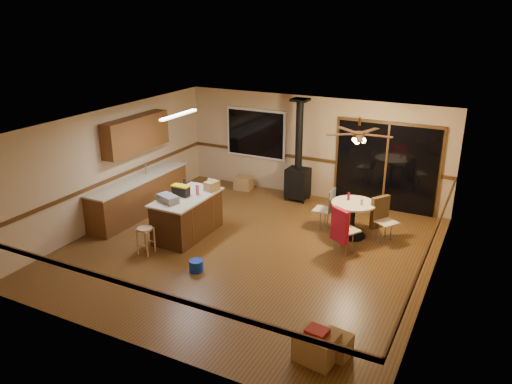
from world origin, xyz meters
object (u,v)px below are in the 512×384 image
Objects in this scene: kitchen_island at (187,216)px; chair_right at (381,213)px; wood_stove at (298,173)px; toolbox_black at (181,191)px; box_corner_b at (336,345)px; toolbox_grey at (168,199)px; chair_near at (341,225)px; dining_table at (353,213)px; chair_left at (328,205)px; box_corner_a at (316,346)px; blue_bucket at (196,266)px; bar_stool at (146,241)px; box_under_window at (243,183)px.

kitchen_island is 2.40× the size of chair_right.
wood_stove reaches higher than toolbox_black.
wood_stove is at bearing 117.54° from box_corner_b.
toolbox_grey reaches higher than box_corner_b.
chair_right is (3.87, 1.70, -0.40)m from toolbox_black.
dining_table is at bearing 90.30° from chair_near.
box_corner_b is at bearing -72.99° from chair_near.
box_corner_b is (4.26, -2.38, -0.83)m from toolbox_black.
chair_left is 4.46m from box_corner_a.
blue_bucket is 3.18m from box_corner_a.
dining_table is at bearing 37.42° from bar_stool.
bar_stool is 1.09× the size of chair_left.
toolbox_black is (-1.43, -3.05, 0.27)m from wood_stove.
toolbox_black reaches higher than bar_stool.
dining_table is 1.70× the size of box_corner_a.
toolbox_black is 0.69× the size of chair_left.
bar_stool is 3.97m from chair_left.
chair_right is (0.55, 0.15, 0.06)m from dining_table.
chair_right reaches higher than bar_stool.
bar_stool is at bearing -136.19° from chair_left.
box_corner_b is at bearing -84.45° from chair_right.
toolbox_grey is 1.16× the size of box_corner_b.
box_corner_a is (2.61, -5.64, -0.52)m from wood_stove.
toolbox_grey is at bearing -87.65° from box_under_window.
box_under_window is at bearing 93.08° from toolbox_black.
wood_stove is 4.45m from bar_stool.
box_corner_a is at bearing -32.65° from toolbox_black.
bar_stool is at bearing -89.51° from box_under_window.
wood_stove reaches higher than box_corner_b.
dining_table is (2.16, 2.80, 0.42)m from blue_bucket.
dining_table is at bearing 103.52° from box_corner_b.
chair_near is (3.33, 0.69, -0.40)m from toolbox_black.
chair_left is (1.56, 2.90, 0.48)m from blue_bucket.
box_corner_b is at bearing -69.09° from chair_left.
bar_stool is at bearing -152.69° from chair_near.
bar_stool is (-0.13, -1.09, -0.72)m from toolbox_black.
wood_stove is 2.70× the size of dining_table.
blue_bucket is 0.59× the size of box_under_window.
chair_near is at bearing 12.24° from kitchen_island.
chair_near is (1.89, -2.36, -0.13)m from wood_stove.
wood_stove reaches higher than blue_bucket.
toolbox_black is 0.64× the size of bar_stool.
box_under_window is (-0.30, 3.10, -0.27)m from kitchen_island.
chair_right is at bearing 95.55° from box_corner_b.
dining_table is 2.32× the size of box_corner_b.
chair_right reaches higher than blue_bucket.
box_corner_a is at bearing -27.95° from toolbox_grey.
box_corner_a is at bearing -65.17° from wood_stove.
chair_near is at bearing 11.79° from toolbox_black.
wood_stove is at bearing 67.32° from toolbox_grey.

